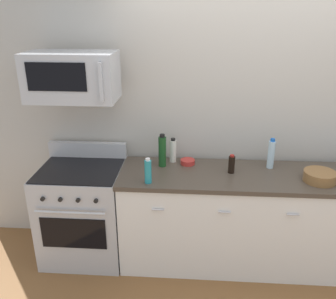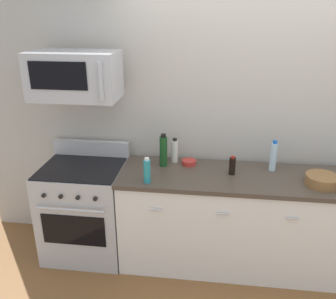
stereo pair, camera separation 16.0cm
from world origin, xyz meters
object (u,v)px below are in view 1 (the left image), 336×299
(bottle_vinegar_white, at_px, (173,151))
(bottle_wine_green, at_px, (162,151))
(microwave, at_px, (72,76))
(bowl_wooden_salad, at_px, (320,176))
(range_oven, at_px, (84,212))
(bowl_red_small, at_px, (188,162))
(bottle_water_clear, at_px, (271,154))
(bottle_dish_soap, at_px, (148,171))
(bottle_soy_sauce_dark, at_px, (232,164))

(bottle_vinegar_white, xyz_separation_m, bottle_wine_green, (-0.09, -0.11, 0.04))
(microwave, distance_m, bowl_wooden_salad, 2.24)
(range_oven, distance_m, bowl_red_small, 1.10)
(bottle_water_clear, bearing_deg, bottle_wine_green, -178.21)
(microwave, distance_m, bowl_red_small, 1.27)
(range_oven, bearing_deg, bottle_water_clear, 5.08)
(bottle_wine_green, bearing_deg, bottle_dish_soap, -104.25)
(bottle_dish_soap, bearing_deg, bottle_soy_sauce_dark, 19.33)
(bottle_dish_soap, bearing_deg, bottle_water_clear, 19.50)
(range_oven, height_order, bowl_red_small, range_oven)
(microwave, bearing_deg, bottle_soy_sauce_dark, -0.93)
(bottle_wine_green, relative_size, bottle_dish_soap, 1.39)
(bottle_soy_sauce_dark, height_order, bowl_wooden_salad, bottle_soy_sauce_dark)
(bottle_dish_soap, relative_size, bowl_red_small, 1.66)
(bottle_wine_green, bearing_deg, bowl_wooden_salad, -9.16)
(bottle_vinegar_white, bearing_deg, bottle_wine_green, -130.33)
(bottle_water_clear, bearing_deg, bottle_vinegar_white, 175.07)
(range_oven, relative_size, bowl_wooden_salad, 3.98)
(range_oven, height_order, bottle_wine_green, bottle_wine_green)
(bottle_dish_soap, xyz_separation_m, bottle_soy_sauce_dark, (0.71, 0.25, -0.03))
(bottle_vinegar_white, height_order, bowl_red_small, bottle_vinegar_white)
(bottle_soy_sauce_dark, bearing_deg, range_oven, -179.05)
(microwave, height_order, bowl_red_small, microwave)
(microwave, relative_size, bowl_wooden_salad, 2.77)
(bottle_wine_green, height_order, bowl_red_small, bottle_wine_green)
(bottle_dish_soap, xyz_separation_m, bowl_wooden_salad, (1.44, 0.13, -0.06))
(bowl_red_small, distance_m, bowl_wooden_salad, 1.15)
(bottle_water_clear, relative_size, bowl_wooden_salad, 1.05)
(bowl_red_small, bearing_deg, bottle_vinegar_white, 160.88)
(range_oven, distance_m, bottle_wine_green, 0.96)
(bottle_wine_green, height_order, bottle_soy_sauce_dark, bottle_wine_green)
(bottle_vinegar_white, xyz_separation_m, bottle_dish_soap, (-0.18, -0.46, -0.01))
(bottle_dish_soap, bearing_deg, bottle_wine_green, 75.75)
(range_oven, bearing_deg, bottle_dish_soap, -19.04)
(bottle_water_clear, height_order, bottle_wine_green, bottle_wine_green)
(bottle_vinegar_white, bearing_deg, bottle_soy_sauce_dark, -21.43)
(bottle_soy_sauce_dark, bearing_deg, bowl_wooden_salad, -9.16)
(range_oven, bearing_deg, bottle_soy_sauce_dark, 0.95)
(range_oven, height_order, bowl_wooden_salad, range_oven)
(bowl_red_small, bearing_deg, bottle_dish_soap, -128.18)
(microwave, distance_m, bottle_wine_green, 1.01)
(bowl_red_small, bearing_deg, bottle_soy_sauce_dark, -22.26)
(bottle_water_clear, relative_size, bottle_wine_green, 0.91)
(range_oven, distance_m, microwave, 1.28)
(bottle_water_clear, bearing_deg, microwave, -176.40)
(range_oven, distance_m, bottle_vinegar_white, 1.03)
(microwave, xyz_separation_m, bottle_water_clear, (1.73, 0.11, -0.70))
(bottle_water_clear, bearing_deg, bottle_dish_soap, -160.50)
(bottle_vinegar_white, bearing_deg, bottle_dish_soap, -111.52)
(range_oven, xyz_separation_m, bottle_dish_soap, (0.66, -0.23, 0.56))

